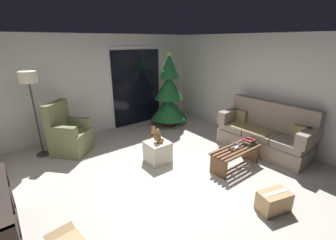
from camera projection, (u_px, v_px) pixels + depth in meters
The scene contains 19 objects.
ground_plane at pixel (174, 180), 4.03m from camera, with size 7.00×7.00×0.00m, color #BCB2A8.
wall_back at pixel (101, 85), 5.90m from camera, with size 5.72×0.12×2.50m, color silver.
wall_right at pixel (270, 90), 5.26m from camera, with size 0.12×6.00×2.50m, color silver.
patio_door_frame at pixel (137, 86), 6.49m from camera, with size 1.60×0.02×2.20m, color silver.
patio_door_glass at pixel (137, 88), 6.49m from camera, with size 1.50×0.02×2.10m, color black.
couch at pixel (264, 134), 5.01m from camera, with size 0.85×1.97×1.08m.
coffee_table at pixel (236, 155), 4.37m from camera, with size 1.10×0.40×0.39m.
remote_black at pixel (231, 149), 4.28m from camera, with size 0.04×0.16×0.02m, color black.
remote_graphite at pixel (238, 145), 4.48m from camera, with size 0.04×0.16×0.02m, color #333338.
remote_silver at pixel (237, 147), 4.36m from camera, with size 0.04×0.16×0.02m, color #ADADB2.
book_stack at pixel (249, 142), 4.52m from camera, with size 0.28×0.22×0.10m.
cell_phone at pixel (249, 139), 4.52m from camera, with size 0.07×0.14×0.01m, color black.
christmas_tree at pixel (169, 94), 6.33m from camera, with size 1.02×1.02×2.08m.
armchair at pixel (69, 135), 4.91m from camera, with size 0.97×0.97×1.13m.
floor_lamp at pixel (30, 86), 4.43m from camera, with size 0.32×0.32×1.78m.
ottoman at pixel (158, 152), 4.59m from camera, with size 0.44×0.44×0.43m, color beige.
teddy_bear_chestnut at pixel (158, 137), 4.47m from camera, with size 0.21×0.21×0.29m.
teddy_bear_honey_by_tree at pixel (153, 132), 5.82m from camera, with size 0.21×0.21×0.29m.
cardboard_box_taped_mid_floor at pixel (274, 201), 3.28m from camera, with size 0.52×0.39×0.30m.
Camera 1 is at (-2.19, -2.66, 2.35)m, focal length 24.29 mm.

